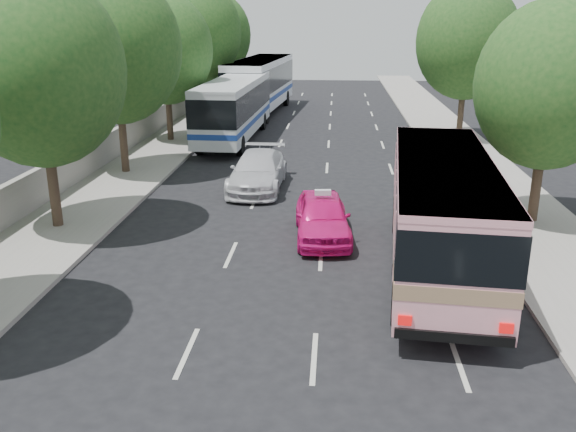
# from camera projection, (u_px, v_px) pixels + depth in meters

# --- Properties ---
(ground) EXTENTS (120.00, 120.00, 0.00)m
(ground) POSITION_uv_depth(u_px,v_px,m) (278.00, 315.00, 15.64)
(ground) COLOR black
(ground) RESTS_ON ground
(sidewalk_left) EXTENTS (4.00, 90.00, 0.15)m
(sidewalk_left) POSITION_uv_depth(u_px,v_px,m) (164.00, 147.00, 35.17)
(sidewalk_left) COLOR #9E998E
(sidewalk_left) RESTS_ON ground
(sidewalk_right) EXTENTS (4.00, 90.00, 0.12)m
(sidewalk_right) POSITION_uv_depth(u_px,v_px,m) (463.00, 152.00, 33.94)
(sidewalk_right) COLOR #9E998E
(sidewalk_right) RESTS_ON ground
(low_wall) EXTENTS (0.30, 90.00, 1.50)m
(low_wall) POSITION_uv_depth(u_px,v_px,m) (132.00, 133.00, 35.05)
(low_wall) COLOR #9E998E
(low_wall) RESTS_ON sidewalk_left
(tree_left_b) EXTENTS (5.70, 5.70, 8.88)m
(tree_left_b) POSITION_uv_depth(u_px,v_px,m) (40.00, 63.00, 20.06)
(tree_left_b) COLOR #38281E
(tree_left_b) RESTS_ON ground
(tree_left_c) EXTENTS (6.00, 6.00, 9.35)m
(tree_left_c) POSITION_uv_depth(u_px,v_px,m) (116.00, 43.00, 27.55)
(tree_left_c) COLOR #38281E
(tree_left_c) RESTS_ON ground
(tree_left_d) EXTENTS (5.52, 5.52, 8.60)m
(tree_left_d) POSITION_uv_depth(u_px,v_px,m) (166.00, 46.00, 35.27)
(tree_left_d) COLOR #38281E
(tree_left_d) RESTS_ON ground
(tree_left_e) EXTENTS (6.30, 6.30, 9.82)m
(tree_left_e) POSITION_uv_depth(u_px,v_px,m) (197.00, 29.00, 42.59)
(tree_left_e) COLOR #38281E
(tree_left_e) RESTS_ON ground
(tree_left_f) EXTENTS (5.88, 5.88, 9.16)m
(tree_left_f) POSITION_uv_depth(u_px,v_px,m) (216.00, 32.00, 50.32)
(tree_left_f) COLOR #38281E
(tree_left_f) RESTS_ON ground
(tree_right_near) EXTENTS (5.10, 5.10, 7.95)m
(tree_right_near) POSITION_uv_depth(u_px,v_px,m) (553.00, 80.00, 20.89)
(tree_right_near) COLOR #38281E
(tree_right_near) RESTS_ON ground
(tree_right_far) EXTENTS (6.00, 6.00, 9.35)m
(tree_right_far) POSITION_uv_depth(u_px,v_px,m) (469.00, 37.00, 35.73)
(tree_right_far) COLOR #38281E
(tree_right_far) RESTS_ON ground
(pink_bus) EXTENTS (3.65, 10.84, 3.39)m
(pink_bus) POSITION_uv_depth(u_px,v_px,m) (442.00, 203.00, 17.72)
(pink_bus) COLOR #FFA4B2
(pink_bus) RESTS_ON ground
(pink_taxi) EXTENTS (2.17, 4.63, 1.53)m
(pink_taxi) POSITION_uv_depth(u_px,v_px,m) (322.00, 216.00, 20.85)
(pink_taxi) COLOR #EB147F
(pink_taxi) RESTS_ON ground
(white_pickup) EXTENTS (2.32, 5.52, 1.59)m
(white_pickup) POSITION_uv_depth(u_px,v_px,m) (258.00, 171.00, 26.82)
(white_pickup) COLOR silver
(white_pickup) RESTS_ON ground
(tour_coach_front) EXTENTS (3.04, 12.26, 3.64)m
(tour_coach_front) POSITION_uv_depth(u_px,v_px,m) (234.00, 104.00, 36.84)
(tour_coach_front) COLOR silver
(tour_coach_front) RESTS_ON ground
(tour_coach_rear) EXTENTS (4.04, 14.01, 4.14)m
(tour_coach_rear) POSITION_uv_depth(u_px,v_px,m) (260.00, 81.00, 47.22)
(tour_coach_rear) COLOR white
(tour_coach_rear) RESTS_ON ground
(taxi_roof_sign) EXTENTS (0.56, 0.22, 0.18)m
(taxi_roof_sign) POSITION_uv_depth(u_px,v_px,m) (323.00, 192.00, 20.58)
(taxi_roof_sign) COLOR silver
(taxi_roof_sign) RESTS_ON pink_taxi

